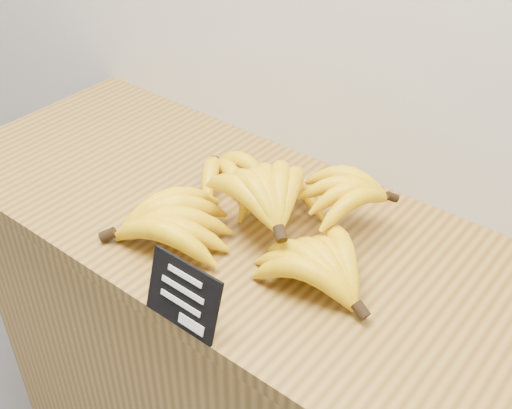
% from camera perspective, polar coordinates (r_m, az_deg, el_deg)
% --- Properties ---
extents(counter, '(1.28, 0.50, 0.90)m').
position_cam_1_polar(counter, '(1.50, 1.25, -16.91)').
color(counter, olive).
rests_on(counter, ground).
extents(counter_top, '(1.43, 0.54, 0.03)m').
position_cam_1_polar(counter_top, '(1.16, 1.55, -3.04)').
color(counter_top, olive).
rests_on(counter_top, counter).
extents(chalkboard_sign, '(0.13, 0.04, 0.10)m').
position_cam_1_polar(chalkboard_sign, '(0.96, -6.52, -8.03)').
color(chalkboard_sign, black).
rests_on(chalkboard_sign, counter_top).
extents(banana_pile, '(0.49, 0.38, 0.13)m').
position_cam_1_polar(banana_pile, '(1.12, 0.08, -0.37)').
color(banana_pile, '#E5BD09').
rests_on(banana_pile, counter_top).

